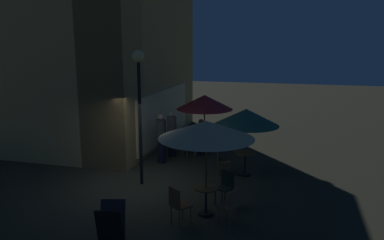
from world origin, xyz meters
name	(u,v)px	position (x,y,z in m)	size (l,w,h in m)	color
ground_plane	(138,186)	(0.00, 0.00, 0.00)	(60.00, 60.00, 0.00)	#2B2C20
cafe_building	(95,42)	(3.68, 3.25, 4.26)	(8.50, 8.17, 8.54)	tan
street_lamp_near_corner	(139,87)	(0.23, -0.03, 2.99)	(0.36, 0.36, 4.06)	black
menu_sandwich_board	(111,223)	(-3.22, -0.75, 0.45)	(0.75, 0.69, 0.87)	black
cafe_table_0	(204,139)	(3.84, -1.15, 0.58)	(0.76, 0.76, 0.78)	black
cafe_table_1	(245,159)	(1.85, -2.99, 0.56)	(0.72, 0.72, 0.77)	black
cafe_table_2	(206,197)	(-1.36, -2.43, 0.49)	(0.61, 0.61, 0.73)	black
patio_umbrella_0	(205,102)	(3.84, -1.15, 2.03)	(2.14, 2.14, 2.31)	black
patio_umbrella_1	(246,117)	(1.85, -2.99, 1.93)	(2.10, 2.10, 2.20)	black
patio_umbrella_2	(206,130)	(-1.36, -2.43, 2.21)	(2.36, 2.36, 2.43)	black
cafe_chair_0	(187,143)	(3.27, -0.60, 0.54)	(0.59, 0.59, 0.89)	brown
cafe_chair_1	(201,135)	(4.59, -0.81, 0.55)	(0.54, 0.54, 0.89)	brown
cafe_chair_2	(221,158)	(1.69, -2.21, 0.55)	(0.51, 0.51, 0.90)	brown
cafe_chair_3	(178,202)	(-2.06, -1.90, 0.57)	(0.58, 0.58, 0.95)	brown
cafe_chair_4	(231,203)	(-1.69, -3.13, 0.53)	(0.57, 0.57, 0.88)	brown
cafe_chair_5	(226,184)	(-0.58, -2.78, 0.56)	(0.53, 0.53, 0.93)	black
patron_seated_0	(190,138)	(3.37, -0.69, 0.71)	(0.54, 0.53, 1.25)	#58405C
patron_seated_1	(201,132)	(4.46, -0.87, 0.69)	(0.51, 0.43, 1.23)	#363D2A
patron_standing_2	(172,134)	(3.24, -0.03, 0.88)	(0.35, 0.35, 1.74)	black
patron_standing_3	(161,138)	(2.38, 0.09, 0.90)	(0.35, 0.35, 1.79)	black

